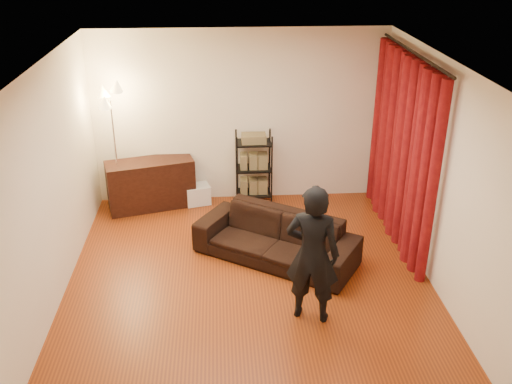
{
  "coord_description": "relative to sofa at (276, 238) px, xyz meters",
  "views": [
    {
      "loc": [
        -0.32,
        -5.93,
        4.03
      ],
      "look_at": [
        0.1,
        0.3,
        1.1
      ],
      "focal_mm": 40.0,
      "sensor_mm": 36.0,
      "label": 1
    }
  ],
  "objects": [
    {
      "name": "wall_left",
      "position": [
        -2.63,
        -0.55,
        1.04
      ],
      "size": [
        0.0,
        5.0,
        5.0
      ],
      "primitive_type": "plane",
      "rotation": [
        1.57,
        0.0,
        1.57
      ],
      "color": "#F3E5CB",
      "rests_on": "ground"
    },
    {
      "name": "sofa",
      "position": [
        0.0,
        0.0,
        0.0
      ],
      "size": [
        2.23,
        1.85,
        0.62
      ],
      "primitive_type": "imported",
      "rotation": [
        0.0,
        0.0,
        -0.58
      ],
      "color": "black",
      "rests_on": "ground"
    },
    {
      "name": "floor",
      "position": [
        -0.38,
        -0.55,
        -0.31
      ],
      "size": [
        5.0,
        5.0,
        0.0
      ],
      "primitive_type": "plane",
      "color": "#8B350E",
      "rests_on": "ground"
    },
    {
      "name": "media_cabinet",
      "position": [
        -1.79,
        1.68,
        0.08
      ],
      "size": [
        1.4,
        0.82,
        0.77
      ],
      "primitive_type": "cube",
      "rotation": [
        0.0,
        0.0,
        0.27
      ],
      "color": "black",
      "rests_on": "ground"
    },
    {
      "name": "wall_right",
      "position": [
        1.87,
        -0.55,
        1.04
      ],
      "size": [
        0.0,
        5.0,
        5.0
      ],
      "primitive_type": "plane",
      "rotation": [
        1.57,
        0.0,
        -1.57
      ],
      "color": "#F3E5CB",
      "rests_on": "ground"
    },
    {
      "name": "ceiling",
      "position": [
        -0.38,
        -0.55,
        2.39
      ],
      "size": [
        5.0,
        5.0,
        0.0
      ],
      "primitive_type": "plane",
      "rotation": [
        3.14,
        0.0,
        0.0
      ],
      "color": "white",
      "rests_on": "ground"
    },
    {
      "name": "floor_lamp",
      "position": [
        -2.25,
        1.53,
        0.68
      ],
      "size": [
        0.36,
        0.36,
        1.99
      ],
      "primitive_type": null,
      "rotation": [
        0.0,
        0.0,
        -0.0
      ],
      "color": "silver",
      "rests_on": "ground"
    },
    {
      "name": "wall_front",
      "position": [
        -0.38,
        -3.05,
        1.04
      ],
      "size": [
        5.0,
        0.0,
        5.0
      ],
      "primitive_type": "plane",
      "rotation": [
        -1.57,
        0.0,
        0.0
      ],
      "color": "#F3E5CB",
      "rests_on": "ground"
    },
    {
      "name": "curtain",
      "position": [
        1.75,
        0.58,
        0.97
      ],
      "size": [
        0.22,
        2.65,
        2.55
      ],
      "primitive_type": null,
      "color": "maroon",
      "rests_on": "ground"
    },
    {
      "name": "storage_boxes",
      "position": [
        -1.08,
        1.73,
        -0.15
      ],
      "size": [
        0.44,
        0.39,
        0.31
      ],
      "primitive_type": null,
      "rotation": [
        0.0,
        0.0,
        0.27
      ],
      "color": "silver",
      "rests_on": "ground"
    },
    {
      "name": "person",
      "position": [
        0.26,
        -1.26,
        0.5
      ],
      "size": [
        0.69,
        0.56,
        1.62
      ],
      "primitive_type": "imported",
      "rotation": [
        0.0,
        0.0,
        2.81
      ],
      "color": "black",
      "rests_on": "ground"
    },
    {
      "name": "wall_back",
      "position": [
        -0.38,
        1.95,
        1.04
      ],
      "size": [
        5.0,
        0.0,
        5.0
      ],
      "primitive_type": "plane",
      "rotation": [
        1.57,
        0.0,
        0.0
      ],
      "color": "#F3E5CB",
      "rests_on": "ground"
    },
    {
      "name": "wire_shelf",
      "position": [
        -0.18,
        1.73,
        0.27
      ],
      "size": [
        0.59,
        0.46,
        1.17
      ],
      "primitive_type": null,
      "rotation": [
        0.0,
        0.0,
        -0.18
      ],
      "color": "black",
      "rests_on": "ground"
    },
    {
      "name": "curtain_rod",
      "position": [
        1.77,
        0.58,
        2.27
      ],
      "size": [
        0.04,
        2.65,
        0.04
      ],
      "primitive_type": "cylinder",
      "rotation": [
        1.57,
        0.0,
        0.0
      ],
      "color": "black",
      "rests_on": "wall_right"
    }
  ]
}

